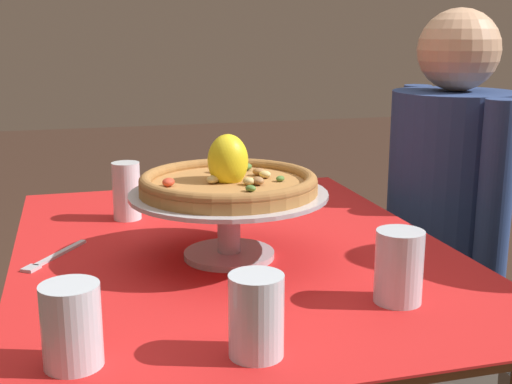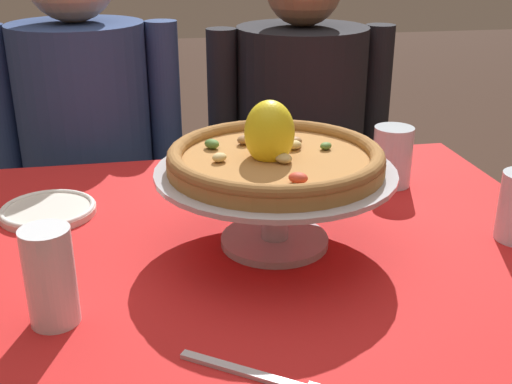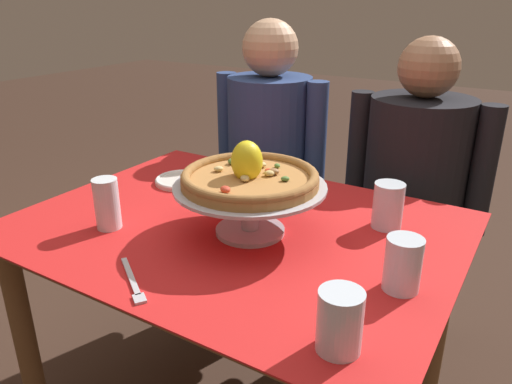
# 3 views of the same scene
# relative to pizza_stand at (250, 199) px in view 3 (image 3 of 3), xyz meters

# --- Properties ---
(dining_table) EXTENTS (1.14, 0.86, 0.73)m
(dining_table) POSITION_rel_pizza_stand_xyz_m (-0.06, 0.02, -0.21)
(dining_table) COLOR brown
(dining_table) RESTS_ON ground
(pizza_stand) EXTENTS (0.38, 0.38, 0.13)m
(pizza_stand) POSITION_rel_pizza_stand_xyz_m (0.00, 0.00, 0.00)
(pizza_stand) COLOR #B7B7C1
(pizza_stand) RESTS_ON dining_table
(pizza) EXTENTS (0.34, 0.34, 0.11)m
(pizza) POSITION_rel_pizza_stand_xyz_m (-0.00, 0.00, 0.06)
(pizza) COLOR #AD753D
(pizza) RESTS_ON pizza_stand
(water_glass_side_right) EXTENTS (0.08, 0.08, 0.12)m
(water_glass_side_right) POSITION_rel_pizza_stand_xyz_m (0.40, -0.06, -0.04)
(water_glass_side_right) COLOR silver
(water_glass_side_right) RESTS_ON dining_table
(water_glass_back_right) EXTENTS (0.08, 0.08, 0.12)m
(water_glass_back_right) POSITION_rel_pizza_stand_xyz_m (0.29, 0.22, -0.04)
(water_glass_back_right) COLOR silver
(water_glass_back_right) RESTS_ON dining_table
(water_glass_front_right) EXTENTS (0.08, 0.08, 0.11)m
(water_glass_front_right) POSITION_rel_pizza_stand_xyz_m (0.37, -0.30, -0.04)
(water_glass_front_right) COLOR silver
(water_glass_front_right) RESTS_ON dining_table
(water_glass_front_left) EXTENTS (0.06, 0.06, 0.13)m
(water_glass_front_left) POSITION_rel_pizza_stand_xyz_m (-0.33, -0.17, -0.04)
(water_glass_front_left) COLOR white
(water_glass_front_left) RESTS_ON dining_table
(side_plate) EXTENTS (0.17, 0.17, 0.02)m
(side_plate) POSITION_rel_pizza_stand_xyz_m (-0.38, 0.19, -0.09)
(side_plate) COLOR silver
(side_plate) RESTS_ON dining_table
(dinner_fork) EXTENTS (0.17, 0.12, 0.01)m
(dinner_fork) POSITION_rel_pizza_stand_xyz_m (-0.08, -0.33, -0.09)
(dinner_fork) COLOR #B7B7C1
(dinner_fork) RESTS_ON dining_table
(diner_left) EXTENTS (0.49, 0.33, 1.22)m
(diner_left) POSITION_rel_pizza_stand_xyz_m (-0.35, 0.69, -0.24)
(diner_left) COLOR gray
(diner_left) RESTS_ON ground
(diner_right) EXTENTS (0.51, 0.35, 1.18)m
(diner_right) POSITION_rel_pizza_stand_xyz_m (0.23, 0.73, -0.25)
(diner_right) COLOR gray
(diner_right) RESTS_ON ground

